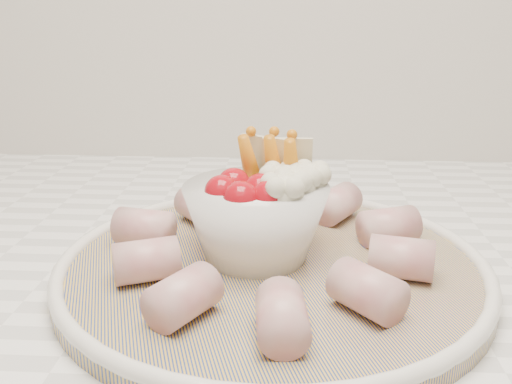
{
  "coord_description": "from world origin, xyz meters",
  "views": [
    {
      "loc": [
        0.03,
        0.93,
        1.14
      ],
      "look_at": [
        0.01,
        1.37,
        0.99
      ],
      "focal_mm": 40.0,
      "sensor_mm": 36.0,
      "label": 1
    }
  ],
  "objects": [
    {
      "name": "serving_platter",
      "position": [
        0.02,
        1.37,
        0.93
      ],
      "size": [
        0.44,
        0.44,
        0.02
      ],
      "color": "navy",
      "rests_on": "kitchen_counter"
    },
    {
      "name": "cured_meat_rolls",
      "position": [
        0.02,
        1.37,
        0.95
      ],
      "size": [
        0.27,
        0.27,
        0.03
      ],
      "color": "#B9545B",
      "rests_on": "serving_platter"
    },
    {
      "name": "veggie_bowl",
      "position": [
        0.01,
        1.37,
        0.97
      ],
      "size": [
        0.12,
        0.12,
        0.1
      ],
      "color": "white",
      "rests_on": "serving_platter"
    }
  ]
}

